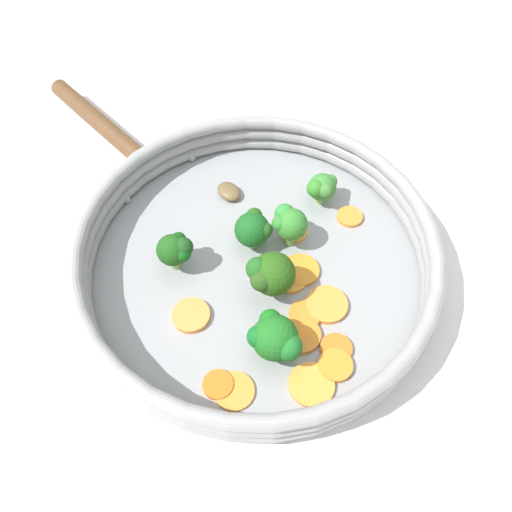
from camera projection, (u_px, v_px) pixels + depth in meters
name	position (u px, v px, depth m)	size (l,w,h in m)	color
ground_plane	(256.00, 271.00, 0.54)	(4.00, 4.00, 0.00)	white
skillet	(256.00, 267.00, 0.53)	(0.36, 0.36, 0.01)	#939699
skillet_rim_wall	(256.00, 251.00, 0.51)	(0.37, 0.37, 0.05)	#979697
skillet_handle	(103.00, 125.00, 0.63)	(0.02, 0.02, 0.21)	brown
skillet_rivet_left	(192.00, 158.00, 0.61)	(0.01, 0.01, 0.01)	#909795
skillet_rivet_right	(127.00, 200.00, 0.57)	(0.01, 0.01, 0.01)	#8F949B
carrot_slice_0	(338.00, 347.00, 0.47)	(0.03, 0.03, 0.00)	orange
carrot_slice_1	(312.00, 384.00, 0.45)	(0.04, 0.04, 0.00)	#F99B3A
carrot_slice_2	(350.00, 217.00, 0.56)	(0.03, 0.03, 0.00)	orange
carrot_slice_3	(301.00, 335.00, 0.48)	(0.04, 0.04, 0.01)	orange
carrot_slice_4	(335.00, 365.00, 0.46)	(0.03, 0.03, 0.01)	orange
carrot_slice_5	(294.00, 231.00, 0.55)	(0.03, 0.03, 0.00)	#F99B37
carrot_slice_6	(218.00, 385.00, 0.45)	(0.03, 0.03, 0.00)	orange
carrot_slice_7	(290.00, 278.00, 0.52)	(0.04, 0.04, 0.00)	orange
carrot_slice_8	(303.00, 316.00, 0.49)	(0.03, 0.03, 0.01)	orange
carrot_slice_9	(327.00, 305.00, 0.50)	(0.04, 0.04, 0.01)	orange
carrot_slice_10	(301.00, 270.00, 0.52)	(0.04, 0.04, 0.00)	orange
carrot_slice_11	(234.00, 391.00, 0.45)	(0.04, 0.04, 0.00)	orange
carrot_slice_12	(191.00, 315.00, 0.49)	(0.04, 0.04, 0.01)	#F98F41
broccoli_floret_0	(270.00, 274.00, 0.48)	(0.04, 0.05, 0.06)	#7EA059
broccoli_floret_1	(275.00, 338.00, 0.45)	(0.05, 0.04, 0.05)	#89B165
broccoli_floret_2	(176.00, 250.00, 0.50)	(0.04, 0.04, 0.05)	#89AC64
broccoli_floret_3	(253.00, 229.00, 0.52)	(0.04, 0.04, 0.04)	#76A060
broccoli_floret_4	(322.00, 188.00, 0.55)	(0.03, 0.04, 0.04)	#87A75B
broccoli_floret_5	(289.00, 223.00, 0.52)	(0.04, 0.04, 0.05)	#629648
mushroom_piece_0	(229.00, 191.00, 0.58)	(0.03, 0.02, 0.01)	brown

